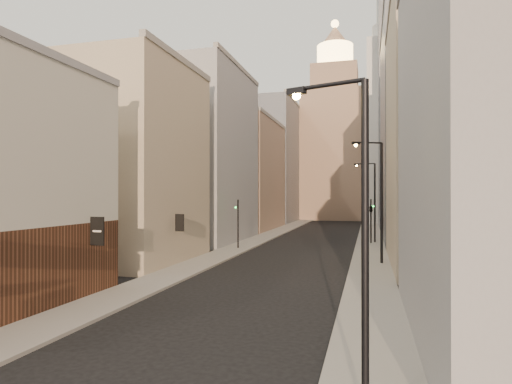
# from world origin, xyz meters

# --- Properties ---
(sidewalk_left) EXTENTS (3.00, 140.00, 0.15)m
(sidewalk_left) POSITION_xyz_m (-6.50, 55.00, 0.07)
(sidewalk_left) COLOR gray
(sidewalk_left) RESTS_ON ground
(sidewalk_right) EXTENTS (3.00, 140.00, 0.15)m
(sidewalk_right) POSITION_xyz_m (6.50, 55.00, 0.07)
(sidewalk_right) COLOR gray
(sidewalk_right) RESTS_ON ground
(left_bldg_beige) EXTENTS (8.00, 12.00, 16.00)m
(left_bldg_beige) POSITION_xyz_m (-12.00, 26.00, 8.00)
(left_bldg_beige) COLOR tan
(left_bldg_beige) RESTS_ON ground
(left_bldg_grey) EXTENTS (8.00, 16.00, 20.00)m
(left_bldg_grey) POSITION_xyz_m (-12.00, 42.00, 10.00)
(left_bldg_grey) COLOR gray
(left_bldg_grey) RESTS_ON ground
(left_bldg_tan) EXTENTS (8.00, 18.00, 17.00)m
(left_bldg_tan) POSITION_xyz_m (-12.00, 60.00, 8.50)
(left_bldg_tan) COLOR #977863
(left_bldg_tan) RESTS_ON ground
(left_bldg_wingrid) EXTENTS (8.00, 20.00, 24.00)m
(left_bldg_wingrid) POSITION_xyz_m (-12.00, 80.00, 12.00)
(left_bldg_wingrid) COLOR gray
(left_bldg_wingrid) RESTS_ON ground
(right_bldg_beige) EXTENTS (8.00, 16.00, 20.00)m
(right_bldg_beige) POSITION_xyz_m (12.00, 30.00, 10.00)
(right_bldg_beige) COLOR tan
(right_bldg_beige) RESTS_ON ground
(right_bldg_wingrid) EXTENTS (8.00, 20.00, 26.00)m
(right_bldg_wingrid) POSITION_xyz_m (12.00, 50.00, 13.00)
(right_bldg_wingrid) COLOR gray
(right_bldg_wingrid) RESTS_ON ground
(highrise) EXTENTS (21.00, 23.00, 51.20)m
(highrise) POSITION_xyz_m (18.00, 78.00, 25.66)
(highrise) COLOR gray
(highrise) RESTS_ON ground
(clock_tower) EXTENTS (14.00, 14.00, 44.90)m
(clock_tower) POSITION_xyz_m (-1.00, 92.00, 17.63)
(clock_tower) COLOR #977863
(clock_tower) RESTS_ON ground
(white_tower) EXTENTS (8.00, 8.00, 41.50)m
(white_tower) POSITION_xyz_m (10.00, 78.00, 18.61)
(white_tower) COLOR silver
(white_tower) RESTS_ON ground
(streetlamp_near) EXTENTS (2.12, 0.81, 8.35)m
(streetlamp_near) POSITION_xyz_m (6.10, 5.31, 4.77)
(streetlamp_near) COLOR black
(streetlamp_near) RESTS_ON ground
(streetlamp_mid) EXTENTS (2.36, 1.18, 9.61)m
(streetlamp_mid) POSITION_xyz_m (7.11, 29.35, 5.49)
(streetlamp_mid) COLOR black
(streetlamp_mid) RESTS_ON ground
(streetlamp_far) EXTENTS (2.38, 0.37, 9.06)m
(streetlamp_far) POSITION_xyz_m (6.78, 44.58, 5.18)
(streetlamp_far) COLOR black
(streetlamp_far) RESTS_ON ground
(traffic_light_left) EXTENTS (0.54, 0.43, 5.00)m
(traffic_light_left) POSITION_xyz_m (-6.34, 35.60, 3.34)
(traffic_light_left) COLOR black
(traffic_light_left) RESTS_ON ground
(traffic_light_right) EXTENTS (0.70, 0.70, 5.00)m
(traffic_light_right) POSITION_xyz_m (6.59, 43.35, 3.83)
(traffic_light_right) COLOR black
(traffic_light_right) RESTS_ON ground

